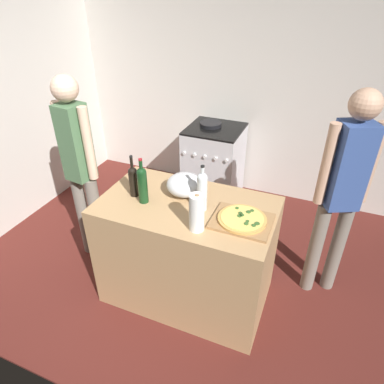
% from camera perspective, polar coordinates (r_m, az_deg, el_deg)
% --- Properties ---
extents(ground_plane, '(4.49, 3.27, 0.02)m').
position_cam_1_polar(ground_plane, '(3.54, 0.12, -9.23)').
color(ground_plane, '#511E19').
extents(kitchen_wall_rear, '(4.49, 0.10, 2.60)m').
position_cam_1_polar(kitchen_wall_rear, '(4.11, 7.87, 17.32)').
color(kitchen_wall_rear, beige).
rests_on(kitchen_wall_rear, ground_plane).
extents(kitchen_wall_left, '(0.10, 3.27, 2.60)m').
position_cam_1_polar(kitchen_wall_left, '(4.02, -28.07, 13.63)').
color(kitchen_wall_left, beige).
rests_on(kitchen_wall_left, ground_plane).
extents(counter, '(1.30, 0.76, 0.92)m').
position_cam_1_polar(counter, '(2.79, -0.80, -9.94)').
color(counter, tan).
rests_on(counter, ground_plane).
extents(cutting_board, '(0.40, 0.32, 0.02)m').
position_cam_1_polar(cutting_board, '(2.35, 8.31, -4.84)').
color(cutting_board, '#9E7247').
rests_on(cutting_board, counter).
extents(pizza, '(0.33, 0.33, 0.03)m').
position_cam_1_polar(pizza, '(2.34, 8.37, -4.43)').
color(pizza, tan).
rests_on(pizza, cutting_board).
extents(mixing_bowl, '(0.28, 0.28, 0.17)m').
position_cam_1_polar(mixing_bowl, '(2.58, -1.24, 1.23)').
color(mixing_bowl, '#B2B2B7').
rests_on(mixing_bowl, counter).
extents(paper_towel_roll, '(0.10, 0.10, 0.27)m').
position_cam_1_polar(paper_towel_roll, '(2.19, 0.80, -3.47)').
color(paper_towel_roll, white).
rests_on(paper_towel_roll, counter).
extents(wine_bottle_green, '(0.07, 0.07, 0.35)m').
position_cam_1_polar(wine_bottle_green, '(2.48, -8.27, 1.43)').
color(wine_bottle_green, '#143819').
rests_on(wine_bottle_green, counter).
extents(wine_bottle_dark, '(0.07, 0.07, 0.33)m').
position_cam_1_polar(wine_bottle_dark, '(2.58, -9.76, 2.01)').
color(wine_bottle_dark, black).
rests_on(wine_bottle_dark, counter).
extents(wine_bottle_clear, '(0.07, 0.07, 0.35)m').
position_cam_1_polar(wine_bottle_clear, '(2.37, 1.70, 0.36)').
color(wine_bottle_clear, silver).
rests_on(wine_bottle_clear, counter).
extents(stove, '(0.61, 0.63, 0.94)m').
position_cam_1_polar(stove, '(4.09, 3.64, 4.75)').
color(stove, '#B7B7BC').
rests_on(stove, ground_plane).
extents(person_in_stripes, '(0.36, 0.22, 1.73)m').
position_cam_1_polar(person_in_stripes, '(3.06, -18.26, 4.60)').
color(person_in_stripes, slate).
rests_on(person_in_stripes, ground_plane).
extents(person_in_red, '(0.37, 0.28, 1.75)m').
position_cam_1_polar(person_in_red, '(2.74, 23.82, 0.72)').
color(person_in_red, slate).
rests_on(person_in_red, ground_plane).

